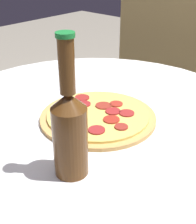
# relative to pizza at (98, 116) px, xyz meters

# --- Properties ---
(table) EXTENTS (0.95, 0.95, 0.74)m
(table) POSITION_rel_pizza_xyz_m (-0.02, 0.01, -0.20)
(table) COLOR white
(table) RESTS_ON ground_plane
(pizza) EXTENTS (0.30, 0.30, 0.02)m
(pizza) POSITION_rel_pizza_xyz_m (0.00, 0.00, 0.00)
(pizza) COLOR tan
(pizza) RESTS_ON table
(beer_bottle) EXTENTS (0.07, 0.07, 0.28)m
(beer_bottle) POSITION_rel_pizza_xyz_m (0.10, -0.19, 0.09)
(beer_bottle) COLOR #563314
(beer_bottle) RESTS_ON table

